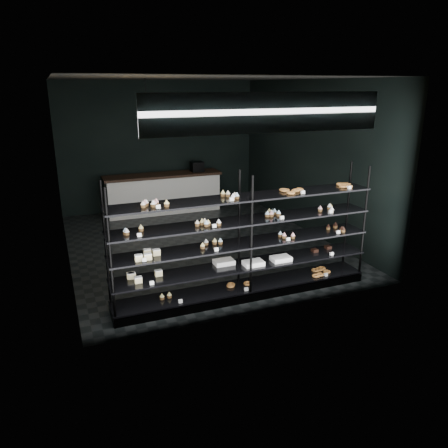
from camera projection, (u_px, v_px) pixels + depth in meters
name	position (u px, v px, depth m)	size (l,w,h in m)	color
room	(197.00, 165.00, 8.41)	(5.01, 6.01, 3.20)	black
display_shelf	(243.00, 257.00, 6.51)	(4.00, 0.50, 1.91)	black
signage	(268.00, 113.00, 5.47)	(3.30, 0.05, 0.50)	#0D2043
pendant_lamp	(147.00, 127.00, 6.80)	(0.29, 0.29, 0.87)	black
service_counter	(164.00, 193.00, 10.94)	(2.91, 0.65, 1.23)	silver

